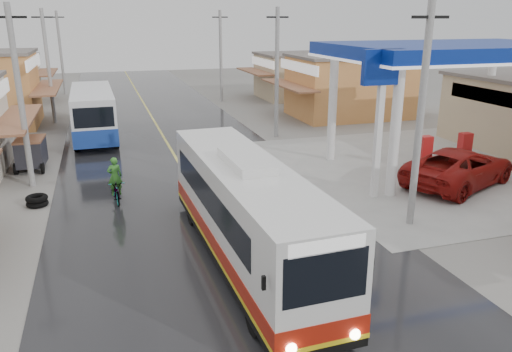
# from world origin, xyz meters

# --- Properties ---
(ground) EXTENTS (120.00, 120.00, 0.00)m
(ground) POSITION_xyz_m (0.00, 0.00, 0.00)
(ground) COLOR slate
(ground) RESTS_ON ground
(road) EXTENTS (12.00, 90.00, 0.02)m
(road) POSITION_xyz_m (0.00, 15.00, 0.01)
(road) COLOR black
(road) RESTS_ON ground
(centre_line) EXTENTS (0.15, 90.00, 0.01)m
(centre_line) POSITION_xyz_m (0.00, 15.00, 0.02)
(centre_line) COLOR #D8CC4C
(centre_line) RESTS_ON road
(shopfronts_right) EXTENTS (11.00, 44.00, 4.80)m
(shopfronts_right) POSITION_xyz_m (15.00, 12.00, 0.00)
(shopfronts_right) COLOR beige
(shopfronts_right) RESTS_ON ground
(utility_poles_left) EXTENTS (1.60, 50.00, 8.00)m
(utility_poles_left) POSITION_xyz_m (-7.00, 16.00, 0.00)
(utility_poles_left) COLOR gray
(utility_poles_left) RESTS_ON ground
(utility_poles_right) EXTENTS (1.60, 36.00, 8.00)m
(utility_poles_right) POSITION_xyz_m (7.00, 15.00, 0.00)
(utility_poles_right) COLOR gray
(utility_poles_right) RESTS_ON ground
(coach_bus) EXTENTS (2.78, 11.03, 3.42)m
(coach_bus) POSITION_xyz_m (0.33, -0.94, 1.65)
(coach_bus) COLOR silver
(coach_bus) RESTS_ON road
(second_bus) EXTENTS (2.63, 9.23, 3.05)m
(second_bus) POSITION_xyz_m (-4.18, 18.17, 1.64)
(second_bus) COLOR silver
(second_bus) RESTS_ON road
(jeepney) EXTENTS (6.84, 5.11, 1.73)m
(jeepney) POSITION_xyz_m (11.73, 3.28, 0.86)
(jeepney) COLOR maroon
(jeepney) RESTS_ON ground
(cyclist) EXTENTS (0.80, 1.89, 1.98)m
(cyclist) POSITION_xyz_m (-3.39, 5.68, 0.65)
(cyclist) COLOR black
(cyclist) RESTS_ON ground
(tricycle_near) EXTENTS (1.51, 2.21, 1.64)m
(tricycle_near) POSITION_xyz_m (-7.25, 11.73, 0.93)
(tricycle_near) COLOR #26262D
(tricycle_near) RESTS_ON ground
(tyre_stack) EXTENTS (0.88, 0.88, 0.45)m
(tyre_stack) POSITION_xyz_m (-6.53, 6.18, 0.23)
(tyre_stack) COLOR black
(tyre_stack) RESTS_ON ground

